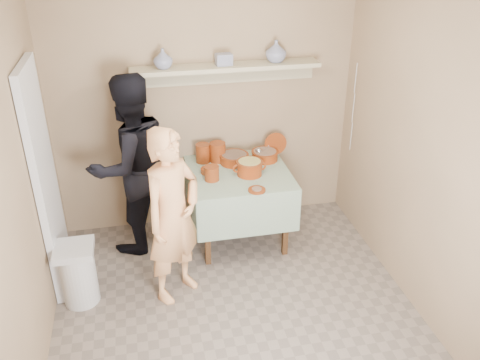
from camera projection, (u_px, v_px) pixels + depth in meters
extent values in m
plane|color=#75675C|center=(241.00, 327.00, 4.13)|extent=(3.50, 3.50, 0.00)
cube|color=silver|center=(46.00, 182.00, 4.22)|extent=(0.06, 0.70, 2.00)
cylinder|color=maroon|center=(203.00, 153.00, 5.08)|extent=(0.14, 0.14, 0.19)
cylinder|color=maroon|center=(218.00, 152.00, 5.09)|extent=(0.16, 0.16, 0.20)
cylinder|color=maroon|center=(212.00, 173.00, 4.74)|extent=(0.14, 0.14, 0.14)
cylinder|color=maroon|center=(209.00, 171.00, 4.89)|extent=(0.16, 0.16, 0.05)
cylinder|color=maroon|center=(276.00, 144.00, 5.22)|extent=(0.23, 0.04, 0.23)
imported|color=navy|center=(276.00, 51.00, 4.81)|extent=(0.21, 0.21, 0.21)
imported|color=navy|center=(163.00, 59.00, 4.61)|extent=(0.24, 0.24, 0.18)
cube|color=navy|center=(224.00, 59.00, 4.73)|extent=(0.16, 0.12, 0.11)
imported|color=#F0A567|center=(173.00, 217.00, 4.16)|extent=(0.67, 0.65, 1.55)
imported|color=black|center=(131.00, 166.00, 4.76)|extent=(1.08, 1.00, 1.77)
cube|color=#9B7F5F|center=(204.00, 104.00, 5.05)|extent=(3.00, 0.02, 2.60)
cube|color=#9B7F5F|center=(11.00, 210.00, 3.25)|extent=(0.02, 3.50, 2.60)
cube|color=#9B7F5F|center=(438.00, 167.00, 3.80)|extent=(0.02, 3.50, 2.60)
cube|color=#4C2D16|center=(207.00, 232.00, 4.72)|extent=(0.05, 0.05, 0.71)
cube|color=#4C2D16|center=(286.00, 223.00, 4.86)|extent=(0.05, 0.05, 0.71)
cube|color=#4C2D16|center=(196.00, 193.00, 5.38)|extent=(0.05, 0.05, 0.71)
cube|color=#4C2D16|center=(266.00, 186.00, 5.52)|extent=(0.05, 0.05, 0.71)
cube|color=#4C2D16|center=(239.00, 174.00, 4.94)|extent=(0.90, 0.90, 0.04)
cube|color=#1E5932|center=(239.00, 172.00, 4.93)|extent=(0.96, 0.96, 0.01)
cube|color=#1E5932|center=(250.00, 216.00, 4.61)|extent=(0.96, 0.01, 0.44)
cube|color=#1E5932|center=(230.00, 170.00, 5.45)|extent=(0.96, 0.01, 0.44)
cube|color=#1E5932|center=(191.00, 196.00, 4.94)|extent=(0.01, 0.96, 0.44)
cube|color=#1E5932|center=(285.00, 186.00, 5.12)|extent=(0.01, 0.96, 0.44)
cylinder|color=maroon|center=(234.00, 159.00, 5.07)|extent=(0.28, 0.28, 0.09)
cylinder|color=maroon|center=(234.00, 155.00, 5.05)|extent=(0.30, 0.30, 0.01)
cylinder|color=brown|center=(234.00, 156.00, 5.06)|extent=(0.25, 0.25, 0.05)
cylinder|color=maroon|center=(265.00, 156.00, 5.14)|extent=(0.26, 0.26, 0.09)
cylinder|color=maroon|center=(265.00, 152.00, 5.12)|extent=(0.28, 0.28, 0.01)
cylinder|color=#8C6B54|center=(265.00, 153.00, 5.13)|extent=(0.23, 0.23, 0.05)
cylinder|color=silver|center=(266.00, 149.00, 4.97)|extent=(0.01, 0.22, 0.16)
sphere|color=silver|center=(259.00, 151.00, 5.10)|extent=(0.07, 0.07, 0.07)
cylinder|color=maroon|center=(249.00, 168.00, 4.84)|extent=(0.24, 0.24, 0.14)
cylinder|color=maroon|center=(250.00, 162.00, 4.81)|extent=(0.25, 0.25, 0.01)
cylinder|color=tan|center=(250.00, 163.00, 4.81)|extent=(0.21, 0.21, 0.05)
torus|color=maroon|center=(237.00, 168.00, 4.81)|extent=(0.09, 0.02, 0.09)
torus|color=maroon|center=(262.00, 166.00, 4.85)|extent=(0.09, 0.02, 0.09)
cylinder|color=maroon|center=(257.00, 190.00, 4.58)|extent=(0.16, 0.16, 0.02)
cylinder|color=#8C6B54|center=(257.00, 189.00, 4.57)|extent=(0.09, 0.09, 0.01)
cube|color=tan|center=(226.00, 67.00, 4.78)|extent=(1.80, 0.25, 0.04)
cube|color=tan|center=(224.00, 74.00, 4.93)|extent=(1.80, 0.02, 0.18)
cylinder|color=silver|center=(79.00, 277.00, 4.30)|extent=(0.30, 0.30, 0.50)
cube|color=silver|center=(74.00, 250.00, 4.17)|extent=(0.32, 0.32, 0.06)
cylinder|color=silver|center=(356.00, 78.00, 4.97)|extent=(0.01, 0.01, 0.30)
cylinder|color=silver|center=(353.00, 108.00, 5.10)|extent=(0.01, 0.01, 0.30)
cylinder|color=silver|center=(351.00, 136.00, 5.22)|extent=(0.01, 0.01, 0.30)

